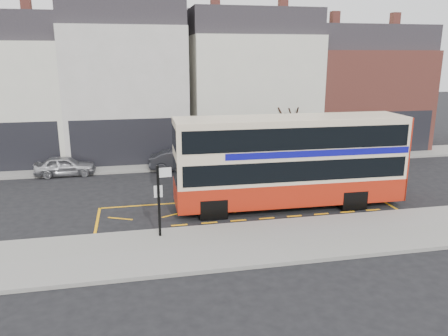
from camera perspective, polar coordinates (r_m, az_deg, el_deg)
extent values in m
plane|color=black|center=(19.66, 4.39, -6.95)|extent=(120.00, 120.00, 0.00)
cube|color=gray|center=(17.61, 6.50, -9.40)|extent=(40.00, 4.00, 0.15)
cube|color=gray|center=(19.30, 4.70, -7.14)|extent=(40.00, 0.15, 0.15)
cube|color=gray|center=(29.87, -1.49, 0.78)|extent=(50.00, 3.00, 0.15)
cube|color=beige|center=(33.72, -26.31, 7.65)|extent=(8.00, 8.00, 8.00)
cube|color=#A04D40|center=(32.29, -24.43, 18.69)|extent=(0.60, 0.60, 1.20)
cube|color=silver|center=(32.64, -12.53, 9.50)|extent=(8.00, 8.00, 9.00)
cube|color=#28262B|center=(32.64, -13.08, 18.97)|extent=(8.00, 7.20, 1.80)
cube|color=black|center=(29.10, -12.25, 3.15)|extent=(7.36, 0.06, 3.20)
cube|color=black|center=(29.16, -12.23, 2.77)|extent=(5.60, 0.04, 2.00)
cube|color=beige|center=(33.81, 3.13, 9.56)|extent=(9.00, 8.00, 8.50)
cube|color=#28262B|center=(33.75, 3.26, 18.30)|extent=(9.00, 7.20, 1.80)
cube|color=#A04D40|center=(32.29, -1.17, 20.81)|extent=(0.60, 0.60, 1.20)
cube|color=#A04D40|center=(33.57, 7.73, 20.45)|extent=(0.60, 0.60, 1.20)
cube|color=#157939|center=(30.38, 5.00, 3.90)|extent=(8.28, 0.06, 3.20)
cube|color=black|center=(30.43, 4.98, 3.54)|extent=(6.30, 0.04, 2.00)
cube|color=#A04D40|center=(37.21, 16.79, 8.66)|extent=(9.00, 8.00, 7.50)
cube|color=#28262B|center=(37.06, 17.34, 15.81)|extent=(9.00, 7.20, 1.80)
cube|color=#A04D40|center=(35.02, 14.26, 18.26)|extent=(0.60, 0.60, 1.20)
cube|color=#A04D40|center=(37.41, 21.42, 17.47)|extent=(0.60, 0.60, 1.20)
cube|color=black|center=(34.07, 19.69, 4.27)|extent=(8.28, 0.06, 3.20)
cube|color=black|center=(34.12, 19.65, 3.95)|extent=(6.30, 0.04, 2.00)
cube|color=beige|center=(21.06, 8.60, 1.15)|extent=(11.01, 2.72, 4.04)
cube|color=#A61F0D|center=(21.45, 8.45, -2.68)|extent=(11.06, 2.77, 1.10)
cube|color=#A61F0D|center=(23.42, 21.33, 1.66)|extent=(0.11, 2.53, 4.04)
cube|color=black|center=(21.13, 8.57, 0.42)|extent=(10.58, 2.78, 0.95)
cube|color=black|center=(20.82, 8.73, 4.42)|extent=(10.58, 2.78, 1.00)
cube|color=#0D0C8B|center=(21.30, 11.19, 2.62)|extent=(8.82, 2.73, 0.30)
cube|color=black|center=(20.10, -6.34, -0.97)|extent=(0.11, 2.29, 1.59)
cube|color=black|center=(19.71, -6.48, 3.92)|extent=(0.11, 2.29, 1.00)
cube|color=black|center=(19.87, -6.38, 1.66)|extent=(0.09, 1.74, 0.35)
cube|color=beige|center=(20.70, 8.81, 6.45)|extent=(11.01, 2.63, 0.12)
cylinder|color=black|center=(19.62, -1.35, -5.41)|extent=(1.00, 0.30, 1.00)
cylinder|color=black|center=(21.72, -2.32, -3.41)|extent=(1.00, 0.30, 1.00)
cylinder|color=black|center=(21.70, 16.64, -4.04)|extent=(1.00, 0.30, 1.00)
cylinder|color=black|center=(23.62, 14.18, -2.36)|extent=(1.00, 0.30, 1.00)
cube|color=black|center=(17.44, -8.51, -4.32)|extent=(0.10, 0.10, 2.91)
cube|color=white|center=(17.14, -7.70, -0.56)|extent=(0.52, 0.08, 0.43)
cube|color=white|center=(17.37, -8.59, -3.05)|extent=(0.34, 0.06, 0.48)
imported|color=#AFAFB4|center=(28.41, -20.03, 0.27)|extent=(3.60, 1.49, 1.22)
imported|color=#37383D|center=(28.06, -5.66, 1.02)|extent=(4.13, 2.01, 1.30)
imported|color=silver|center=(29.79, 10.86, 1.82)|extent=(5.54, 3.28, 1.50)
cylinder|color=black|center=(31.27, 8.12, 2.77)|extent=(0.24, 0.24, 1.75)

